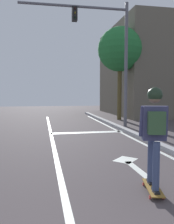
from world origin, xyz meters
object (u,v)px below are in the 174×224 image
at_px(skater, 154,125).
at_px(traffic_signal_mast, 105,42).
at_px(skateboard, 153,188).
at_px(roadside_tree, 120,50).

xyz_separation_m(skater, traffic_signal_mast, (1.17, 7.54, 2.94)).
bearing_deg(skater, skateboard, 76.54).
xyz_separation_m(traffic_signal_mast, roadside_tree, (1.75, 2.90, 0.21)).
bearing_deg(traffic_signal_mast, skater, -98.84).
distance_m(skateboard, roadside_tree, 11.63).
height_order(traffic_signal_mast, roadside_tree, traffic_signal_mast).
relative_size(skateboard, skater, 0.49).
distance_m(skater, roadside_tree, 11.30).
relative_size(skater, roadside_tree, 0.29).
relative_size(skateboard, roadside_tree, 0.14).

